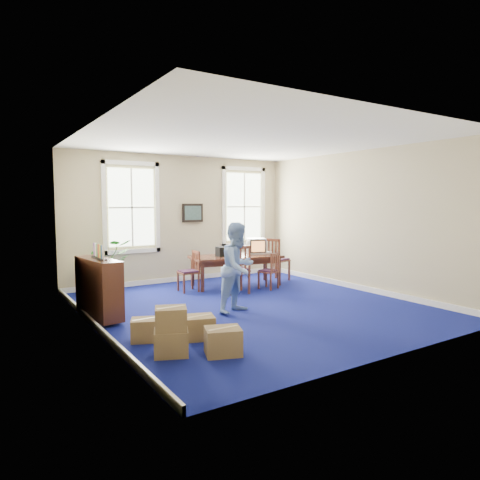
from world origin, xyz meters
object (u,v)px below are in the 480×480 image
potted_plant (105,267)px  cardboard_boxes (180,326)px  conference_table (236,271)px  crt_tv (256,246)px  chair_near_left (237,269)px  credenza (99,290)px  man (238,267)px

potted_plant → cardboard_boxes: size_ratio=1.02×
conference_table → cardboard_boxes: conference_table is taller
crt_tv → chair_near_left: (-1.08, -0.79, -0.39)m
conference_table → chair_near_left: 0.88m
credenza → man: bearing=-28.7°
crt_tv → man: man is taller
conference_table → potted_plant: size_ratio=1.78×
man → credenza: 2.49m
conference_table → cardboard_boxes: 4.65m
conference_table → crt_tv: crt_tv is taller
chair_near_left → cardboard_boxes: 3.81m
conference_table → potted_plant: potted_plant is taller
conference_table → credenza: 3.79m
crt_tv → credenza: 4.43m
potted_plant → cardboard_boxes: potted_plant is taller
conference_table → crt_tv: bearing=13.9°
conference_table → credenza: credenza is taller
conference_table → chair_near_left: (-0.44, -0.74, 0.17)m
chair_near_left → credenza: bearing=17.3°
conference_table → chair_near_left: chair_near_left is taller
chair_near_left → potted_plant: size_ratio=0.89×
crt_tv → credenza: (-4.22, -1.30, -0.42)m
conference_table → man: (-1.29, -2.15, 0.46)m
man → credenza: man is taller
conference_table → cardboard_boxes: (-3.07, -3.50, -0.03)m
man → cardboard_boxes: 2.28m
man → credenza: (-2.29, 0.91, -0.32)m
chair_near_left → man: man is taller
credenza → chair_near_left: bearing=2.1°
cardboard_boxes → chair_near_left: bearing=46.4°
credenza → cardboard_boxes: credenza is taller
man → crt_tv: bearing=28.6°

